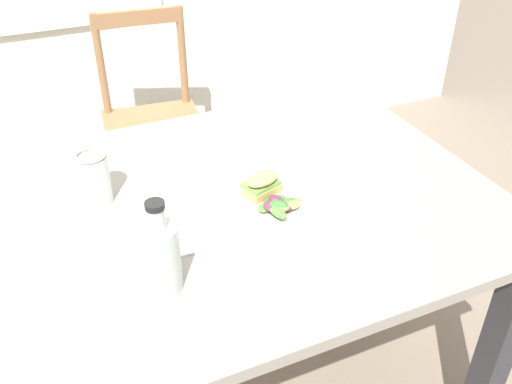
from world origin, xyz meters
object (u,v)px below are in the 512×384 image
Objects in this scene: chair_wooden_far at (153,120)px; sandwich_half_front at (262,184)px; dining_table at (222,239)px; plate_lunch at (263,206)px; bottle_cold_brew at (161,259)px; fork_on_napkin at (158,220)px; mason_jar_iced_tea at (94,179)px.

chair_wooden_far is 1.13m from sandwich_half_front.
plate_lunch is (0.08, -0.06, 0.12)m from dining_table.
chair_wooden_far is at bearing 89.64° from plate_lunch.
fork_on_napkin is at bearing 77.75° from bottle_cold_brew.
chair_wooden_far is 1.14m from fork_on_napkin.
chair_wooden_far is 8.64× the size of sandwich_half_front.
bottle_cold_brew is (-0.31, -0.20, 0.03)m from sandwich_half_front.
bottle_cold_brew is at bearing -146.46° from sandwich_half_front.
sandwich_half_front is (0.10, -0.02, 0.15)m from dining_table.
sandwich_half_front is at bearing 67.34° from plate_lunch.
plate_lunch reaches higher than dining_table.
plate_lunch is 0.25m from fork_on_napkin.
dining_table is at bearing -25.56° from mason_jar_iced_tea.
fork_on_napkin is (-0.25, -1.08, 0.30)m from chair_wooden_far.
dining_table is at bearing 144.21° from plate_lunch.
bottle_cold_brew reaches higher than plate_lunch.
chair_wooden_far is at bearing 68.77° from mason_jar_iced_tea.
dining_table is at bearing 168.66° from sandwich_half_front.
dining_table is 9.95× the size of mason_jar_iced_tea.
mason_jar_iced_tea is (-0.11, 0.14, 0.06)m from fork_on_napkin.
sandwich_half_front is (0.02, 0.04, 0.03)m from plate_lunch.
sandwich_half_front is at bearing -1.08° from fork_on_napkin.
mason_jar_iced_tea is (-0.27, 0.13, 0.17)m from dining_table.
dining_table is 0.35m from mason_jar_iced_tea.
sandwich_half_front reaches higher than dining_table.
fork_on_napkin is 0.91× the size of bottle_cold_brew.
mason_jar_iced_tea is (-0.06, 0.35, -0.01)m from bottle_cold_brew.
chair_wooden_far reaches higher than fork_on_napkin.
dining_table is 0.36m from bottle_cold_brew.
mason_jar_iced_tea is at bearing 154.44° from dining_table.
chair_wooden_far is 4.68× the size of fork_on_napkin.
bottle_cold_brew reaches higher than fork_on_napkin.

